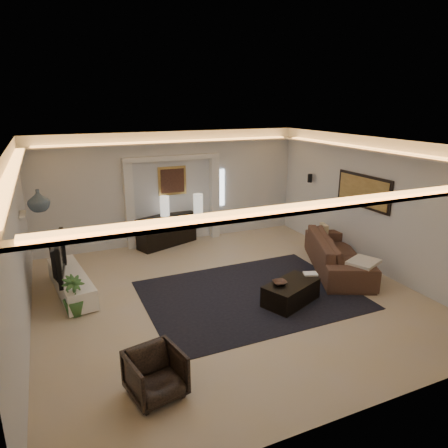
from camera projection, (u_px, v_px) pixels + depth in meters
name	position (u px, v px, depth m)	size (l,w,h in m)	color
floor	(227.00, 294.00, 7.93)	(7.00, 7.00, 0.00)	tan
ceiling	(227.00, 144.00, 7.08)	(7.00, 7.00, 0.00)	white
wall_back	(172.00, 188.00, 10.57)	(7.00, 7.00, 0.00)	silver
wall_front	(358.00, 308.00, 4.44)	(7.00, 7.00, 0.00)	silver
wall_left	(17.00, 250.00, 6.15)	(7.00, 7.00, 0.00)	silver
wall_right	(373.00, 205.00, 8.86)	(7.00, 7.00, 0.00)	silver
cove_soffit	(227.00, 160.00, 7.17)	(7.00, 7.00, 0.04)	silver
daylight_slit	(220.00, 188.00, 11.10)	(0.25, 0.03, 1.00)	white
area_rug	(250.00, 295.00, 7.90)	(4.00, 3.00, 0.01)	black
pilaster_left	(130.00, 206.00, 10.14)	(0.22, 0.20, 2.20)	silver
pilaster_right	(214.00, 198.00, 11.03)	(0.22, 0.20, 2.20)	silver
alcove_header	(172.00, 158.00, 10.25)	(2.52, 0.20, 0.12)	silver
painting_frame	(172.00, 181.00, 10.49)	(0.74, 0.04, 0.74)	tan
painting_canvas	(173.00, 181.00, 10.46)	(0.62, 0.02, 0.62)	#4C2D1E
art_panel_frame	(363.00, 191.00, 9.04)	(0.04, 1.64, 0.74)	black
art_panel_gold	(363.00, 191.00, 9.03)	(0.02, 1.50, 0.62)	tan
wall_sconce	(310.00, 178.00, 10.67)	(0.12, 0.12, 0.22)	black
wall_niche	(23.00, 215.00, 7.35)	(0.10, 0.55, 0.04)	silver
console	(167.00, 230.00, 10.56)	(1.58, 0.50, 0.79)	black
lamp_left	(165.00, 205.00, 10.34)	(0.23, 0.23, 0.52)	silver
lamp_right	(198.00, 204.00, 10.44)	(0.24, 0.24, 0.55)	beige
media_ledge	(71.00, 282.00, 7.93)	(0.52, 2.08, 0.39)	white
tv	(53.00, 256.00, 7.60)	(0.18, 1.35, 0.78)	black
figurine	(52.00, 248.00, 8.62)	(0.14, 0.14, 0.39)	black
ginger_jar	(39.00, 200.00, 7.44)	(0.39, 0.39, 0.41)	#3F555F
plant	(74.00, 296.00, 7.09)	(0.40, 0.40, 0.72)	#36632B
sofa	(338.00, 254.00, 9.00)	(1.02, 2.60, 0.76)	#4A3416
throw_blanket	(364.00, 262.00, 8.07)	(0.61, 0.50, 0.07)	white
throw_pillow	(324.00, 231.00, 10.01)	(0.10, 0.35, 0.35)	#CBB88C
coffee_table	(291.00, 293.00, 7.55)	(1.09, 0.59, 0.40)	black
bowl	(280.00, 283.00, 7.41)	(0.26, 0.26, 0.06)	#412C23
magazine	(310.00, 274.00, 7.84)	(0.26, 0.19, 0.03)	white
armchair	(156.00, 374.00, 5.13)	(0.66, 0.68, 0.61)	black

